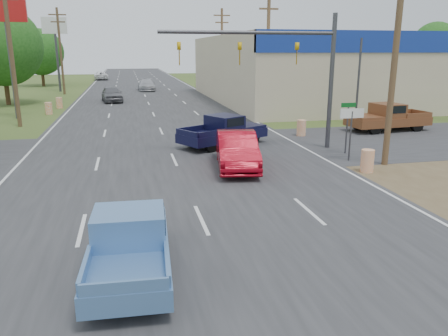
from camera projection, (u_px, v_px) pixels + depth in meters
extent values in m
cube|color=#2D2D30|center=(149.00, 103.00, 43.84)|extent=(15.00, 180.00, 0.02)
cube|color=#2D2D30|center=(170.00, 151.00, 23.10)|extent=(120.00, 10.00, 0.02)
cube|color=#B7A88C|center=(432.00, 67.00, 49.63)|extent=(50.00, 28.00, 6.60)
cylinder|color=#4C3823|center=(395.00, 54.00, 19.06)|extent=(0.28, 0.28, 10.00)
cylinder|color=#4C3823|center=(268.00, 52.00, 36.03)|extent=(0.28, 0.28, 10.00)
cube|color=#4C3823|center=(269.00, 9.00, 35.14)|extent=(1.60, 0.14, 0.14)
cylinder|color=#4C3823|center=(222.00, 52.00, 53.00)|extent=(0.28, 0.28, 10.00)
cube|color=#4C3823|center=(222.00, 15.00, 51.91)|extent=(2.00, 0.14, 0.14)
cube|color=#4C3823|center=(222.00, 22.00, 52.12)|extent=(1.60, 0.14, 0.14)
cylinder|color=#4C3823|center=(11.00, 53.00, 29.25)|extent=(0.28, 0.28, 10.00)
cylinder|color=#4C3823|center=(61.00, 52.00, 51.88)|extent=(0.28, 0.28, 10.00)
cube|color=#4C3823|center=(57.00, 15.00, 50.79)|extent=(2.00, 0.14, 0.14)
cube|color=#4C3823|center=(58.00, 22.00, 51.00)|extent=(1.60, 0.14, 0.14)
cylinder|color=#422D19|center=(7.00, 88.00, 42.50)|extent=(0.44, 0.44, 3.24)
sphere|color=#1B4915|center=(1.00, 46.00, 41.47)|extent=(7.56, 7.56, 7.56)
cylinder|color=#422D19|center=(43.00, 76.00, 65.04)|extent=(0.44, 0.44, 2.88)
sphere|color=#1B4915|center=(40.00, 52.00, 64.12)|extent=(6.72, 6.72, 6.72)
cylinder|color=#422D19|center=(432.00, 69.00, 83.09)|extent=(0.44, 0.44, 3.60)
sphere|color=#1B4915|center=(435.00, 45.00, 81.94)|extent=(8.40, 8.40, 8.40)
cylinder|color=#422D19|center=(266.00, 66.00, 101.49)|extent=(0.44, 0.44, 3.42)
sphere|color=#1B4915|center=(267.00, 47.00, 100.41)|extent=(7.98, 7.98, 7.98)
cylinder|color=orange|center=(367.00, 161.00, 18.97)|extent=(0.56, 0.56, 1.00)
cylinder|color=orange|center=(301.00, 128.00, 27.07)|extent=(0.56, 0.56, 1.00)
cylinder|color=orange|center=(49.00, 108.00, 36.29)|extent=(0.56, 0.56, 1.00)
cylinder|color=orange|center=(59.00, 103.00, 40.12)|extent=(0.56, 0.56, 1.00)
cylinder|color=#3F3F44|center=(11.00, 59.00, 32.95)|extent=(0.30, 0.30, 9.00)
cube|color=#B21414|center=(4.00, 8.00, 31.99)|extent=(3.00, 0.35, 2.00)
cylinder|color=#3F3F44|center=(57.00, 56.00, 55.58)|extent=(0.30, 0.30, 9.00)
cube|color=white|center=(54.00, 25.00, 54.62)|extent=(3.00, 0.35, 2.00)
cylinder|color=#3F3F44|center=(350.00, 136.00, 20.72)|extent=(0.08, 0.08, 2.40)
cube|color=white|center=(352.00, 113.00, 20.43)|extent=(1.20, 0.05, 0.45)
cylinder|color=#3F3F44|center=(347.00, 131.00, 22.26)|extent=(0.08, 0.08, 2.40)
cube|color=#0C591E|center=(349.00, 105.00, 21.92)|extent=(0.80, 0.04, 0.22)
cylinder|color=#3F3F44|center=(331.00, 83.00, 23.01)|extent=(0.24, 0.24, 7.00)
cylinder|color=#3F3F44|center=(250.00, 33.00, 21.43)|extent=(9.00, 0.18, 0.18)
imported|color=gold|center=(297.00, 42.00, 22.06)|extent=(0.18, 0.40, 1.10)
imported|color=gold|center=(240.00, 42.00, 21.44)|extent=(0.18, 0.40, 1.10)
imported|color=gold|center=(179.00, 42.00, 20.82)|extent=(0.18, 0.40, 1.10)
imported|color=maroon|center=(237.00, 151.00, 19.57)|extent=(2.47, 5.10, 1.61)
cylinder|color=black|center=(104.00, 237.00, 11.57)|extent=(0.31, 0.73, 0.72)
cylinder|color=black|center=(161.00, 233.00, 11.81)|extent=(0.31, 0.73, 0.72)
cylinder|color=black|center=(91.00, 293.00, 8.92)|extent=(0.31, 0.73, 0.72)
cylinder|color=black|center=(165.00, 286.00, 9.16)|extent=(0.31, 0.73, 0.72)
cube|color=#527CAF|center=(130.00, 251.00, 10.31)|extent=(2.03, 4.74, 0.47)
cube|color=#527CAF|center=(132.00, 218.00, 11.57)|extent=(1.79, 1.85, 0.16)
cube|color=#527CAF|center=(129.00, 226.00, 10.24)|extent=(1.72, 1.48, 0.76)
cube|color=black|center=(129.00, 220.00, 10.21)|extent=(1.74, 1.20, 0.40)
cube|color=#527CAF|center=(124.00, 288.00, 8.05)|extent=(1.65, 0.16, 0.27)
cylinder|color=black|center=(233.00, 133.00, 25.90)|extent=(0.83, 0.64, 0.79)
cylinder|color=black|center=(253.00, 137.00, 24.70)|extent=(0.83, 0.64, 0.79)
cylinder|color=black|center=(192.00, 140.00, 23.94)|extent=(0.83, 0.64, 0.79)
cylinder|color=black|center=(211.00, 145.00, 22.74)|extent=(0.83, 0.64, 0.79)
cube|color=black|center=(223.00, 135.00, 24.26)|extent=(5.43, 4.20, 0.51)
cube|color=black|center=(243.00, 126.00, 25.16)|extent=(2.61, 2.58, 0.18)
cube|color=black|center=(225.00, 123.00, 24.15)|extent=(2.22, 2.33, 0.84)
cube|color=black|center=(225.00, 120.00, 24.12)|extent=(1.97, 2.21, 0.44)
cube|color=black|center=(187.00, 133.00, 22.56)|extent=(0.95, 1.62, 0.30)
cylinder|color=black|center=(375.00, 128.00, 27.57)|extent=(0.87, 0.40, 0.84)
cylinder|color=black|center=(358.00, 124.00, 29.18)|extent=(0.87, 0.40, 0.84)
cylinder|color=black|center=(417.00, 125.00, 28.55)|extent=(0.87, 0.40, 0.84)
cylinder|color=black|center=(399.00, 121.00, 30.17)|extent=(0.87, 0.40, 0.84)
cube|color=brown|center=(388.00, 121.00, 28.81)|extent=(5.63, 2.63, 0.54)
cube|color=brown|center=(367.00, 117.00, 28.23)|extent=(2.26, 2.19, 0.19)
cube|color=brown|center=(387.00, 110.00, 28.59)|extent=(1.82, 2.08, 0.89)
cube|color=black|center=(388.00, 108.00, 28.55)|extent=(1.50, 2.09, 0.47)
cube|color=brown|center=(421.00, 113.00, 29.50)|extent=(0.28, 1.93, 0.31)
imported|color=slate|center=(112.00, 94.00, 45.01)|extent=(2.46, 4.91, 1.61)
imported|color=#B2B2B7|center=(146.00, 85.00, 57.89)|extent=(2.17, 5.22, 1.51)
imported|color=white|center=(101.00, 76.00, 79.22)|extent=(2.74, 5.37, 1.45)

